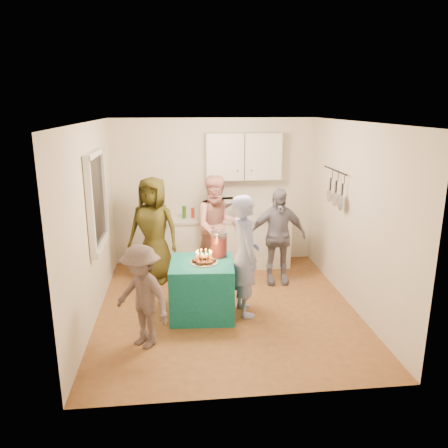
{
  "coord_description": "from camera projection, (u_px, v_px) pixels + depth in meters",
  "views": [
    {
      "loc": [
        -0.66,
        -5.69,
        2.81
      ],
      "look_at": [
        0.0,
        0.35,
        1.15
      ],
      "focal_mm": 35.0,
      "sensor_mm": 36.0,
      "label": 1
    }
  ],
  "objects": [
    {
      "name": "man_birthday",
      "position": [
        245.0,
        256.0,
        5.91
      ],
      "size": [
        0.48,
        0.66,
        1.68
      ],
      "primitive_type": "imported",
      "rotation": [
        0.0,
        0.0,
        1.7
      ],
      "color": "#99A5DF",
      "rests_on": "floor"
    },
    {
      "name": "ceiling",
      "position": [
        227.0,
        122.0,
        5.58
      ],
      "size": [
        4.0,
        4.0,
        0.0
      ],
      "primitive_type": "plane",
      "color": "white",
      "rests_on": "floor"
    },
    {
      "name": "pot_rack",
      "position": [
        333.0,
        187.0,
        6.7
      ],
      "size": [
        0.12,
        1.0,
        0.6
      ],
      "primitive_type": "cube",
      "color": "black",
      "rests_on": "right_wall"
    },
    {
      "name": "woman_back_center",
      "position": [
        218.0,
        226.0,
        7.28
      ],
      "size": [
        0.9,
        0.74,
        1.71
      ],
      "primitive_type": "imported",
      "rotation": [
        0.0,
        0.0,
        0.12
      ],
      "color": "#CF6C70",
      "rests_on": "floor"
    },
    {
      "name": "microwave",
      "position": [
        227.0,
        208.0,
        7.64
      ],
      "size": [
        0.6,
        0.45,
        0.31
      ],
      "primitive_type": "imported",
      "rotation": [
        0.0,
        0.0,
        0.12
      ],
      "color": "white",
      "rests_on": "countertop"
    },
    {
      "name": "woman_back_right",
      "position": [
        277.0,
        236.0,
        6.97
      ],
      "size": [
        0.93,
        0.4,
        1.57
      ],
      "primitive_type": "imported",
      "rotation": [
        0.0,
        0.0,
        -0.02
      ],
      "color": "black",
      "rests_on": "floor"
    },
    {
      "name": "woman_back_left",
      "position": [
        153.0,
        230.0,
        7.05
      ],
      "size": [
        0.98,
        0.8,
        1.72
      ],
      "primitive_type": "imported",
      "rotation": [
        0.0,
        0.0,
        -0.35
      ],
      "color": "brown",
      "rests_on": "floor"
    },
    {
      "name": "punch_jar",
      "position": [
        219.0,
        245.0,
        6.09
      ],
      "size": [
        0.22,
        0.22,
        0.34
      ],
      "primitive_type": "cylinder",
      "color": "red",
      "rests_on": "party_table"
    },
    {
      "name": "child_near_left",
      "position": [
        142.0,
        297.0,
        5.13
      ],
      "size": [
        0.92,
        0.91,
        1.27
      ],
      "primitive_type": "imported",
      "rotation": [
        0.0,
        0.0,
        -0.75
      ],
      "color": "#4F403F",
      "rests_on": "floor"
    },
    {
      "name": "back_wall",
      "position": [
        214.0,
        192.0,
        7.85
      ],
      "size": [
        3.6,
        3.6,
        0.0
      ],
      "primitive_type": "plane",
      "color": "silver",
      "rests_on": "floor"
    },
    {
      "name": "counter",
      "position": [
        227.0,
        243.0,
        7.81
      ],
      "size": [
        2.2,
        0.58,
        0.86
      ],
      "primitive_type": "cube",
      "color": "white",
      "rests_on": "floor"
    },
    {
      "name": "party_table",
      "position": [
        202.0,
        288.0,
        5.99
      ],
      "size": [
        0.9,
        0.9,
        0.76
      ],
      "primitive_type": "cube",
      "rotation": [
        0.0,
        0.0,
        -0.07
      ],
      "color": "#106965",
      "rests_on": "floor"
    },
    {
      "name": "right_wall",
      "position": [
        354.0,
        217.0,
        6.11
      ],
      "size": [
        4.0,
        4.0,
        0.0
      ],
      "primitive_type": "plane",
      "color": "silver",
      "rests_on": "floor"
    },
    {
      "name": "upper_cabinet",
      "position": [
        243.0,
        156.0,
        7.58
      ],
      "size": [
        1.3,
        0.3,
        0.8
      ],
      "primitive_type": "cube",
      "color": "white",
      "rests_on": "back_wall"
    },
    {
      "name": "left_wall",
      "position": [
        91.0,
        224.0,
        5.74
      ],
      "size": [
        4.0,
        4.0,
        0.0
      ],
      "primitive_type": "plane",
      "color": "silver",
      "rests_on": "floor"
    },
    {
      "name": "floor",
      "position": [
        227.0,
        307.0,
        6.27
      ],
      "size": [
        4.0,
        4.0,
        0.0
      ],
      "primitive_type": "plane",
      "color": "brown",
      "rests_on": "ground"
    },
    {
      "name": "window_night",
      "position": [
        96.0,
        200.0,
        5.97
      ],
      "size": [
        0.04,
        1.0,
        1.2
      ],
      "primitive_type": "cube",
      "color": "black",
      "rests_on": "left_wall"
    },
    {
      "name": "countertop",
      "position": [
        227.0,
        218.0,
        7.69
      ],
      "size": [
        2.24,
        0.62,
        0.05
      ],
      "primitive_type": "cube",
      "color": "beige",
      "rests_on": "counter"
    },
    {
      "name": "donut_cake",
      "position": [
        204.0,
        257.0,
        5.84
      ],
      "size": [
        0.38,
        0.38,
        0.18
      ],
      "primitive_type": null,
      "color": "#381C0C",
      "rests_on": "party_table"
    }
  ]
}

